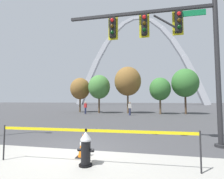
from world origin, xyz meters
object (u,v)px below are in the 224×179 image
monument_arch (138,64)px  traffic_cone_by_hydrant (83,146)px  fire_hydrant (86,148)px  traffic_signal_gantry (170,41)px  pedestrian_walking_left (85,108)px  pedestrian_standing_center (130,108)px

monument_arch → traffic_cone_by_hydrant: bearing=-89.6°
fire_hydrant → traffic_signal_gantry: traffic_signal_gantry is taller
traffic_cone_by_hydrant → monument_arch: 64.14m
traffic_cone_by_hydrant → fire_hydrant: bearing=-61.5°
traffic_signal_gantry → pedestrian_walking_left: 16.40m
fire_hydrant → pedestrian_walking_left: bearing=110.5°
fire_hydrant → monument_arch: (-0.77, 62.66, 16.17)m
monument_arch → pedestrian_walking_left: monument_arch is taller
monument_arch → pedestrian_standing_center: bearing=-89.2°
traffic_signal_gantry → pedestrian_standing_center: (-2.82, 12.62, -3.45)m
traffic_cone_by_hydrant → pedestrian_walking_left: 16.55m
monument_arch → pedestrian_standing_center: 49.92m
traffic_signal_gantry → pedestrian_walking_left: size_ratio=4.04×
traffic_signal_gantry → monument_arch: (-3.44, 59.96, 12.37)m
traffic_signal_gantry → pedestrian_walking_left: bearing=123.0°
traffic_cone_by_hydrant → pedestrian_standing_center: pedestrian_standing_center is taller
monument_arch → pedestrian_standing_center: (0.62, -47.34, -15.82)m
traffic_signal_gantry → traffic_cone_by_hydrant: bearing=-145.4°
pedestrian_standing_center → pedestrian_walking_left: bearing=172.0°
pedestrian_walking_left → pedestrian_standing_center: 5.96m
pedestrian_standing_center → fire_hydrant: bearing=-89.5°
fire_hydrant → traffic_signal_gantry: (2.67, 2.70, 3.80)m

